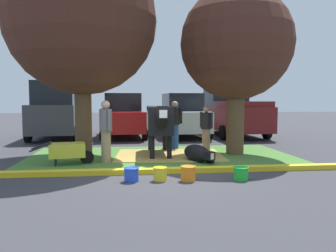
{
  "coord_description": "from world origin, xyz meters",
  "views": [
    {
      "loc": [
        -0.85,
        -7.77,
        1.7
      ],
      "look_at": [
        0.39,
        2.67,
        0.9
      ],
      "focal_mm": 36.01,
      "sensor_mm": 36.0,
      "label": 1
    }
  ],
  "objects_px": {
    "person_visitor_far": "(206,128)",
    "wheelbarrow": "(68,150)",
    "bucket_green": "(241,173)",
    "bucket_orange": "(188,173)",
    "bucket_blue": "(131,174)",
    "calf_lying": "(197,153)",
    "person_handler": "(106,129)",
    "hatchback_white": "(123,116)",
    "sedan_silver": "(182,116)",
    "pickup_truck_maroon": "(231,112)",
    "shade_tree_right": "(236,44)",
    "bucket_yellow": "(160,174)",
    "shade_tree_left": "(81,20)",
    "cow_holstein": "(159,120)",
    "person_visitor_near": "(175,123)",
    "suv_dark_grey": "(58,110)"
  },
  "relations": [
    {
      "from": "hatchback_white",
      "to": "person_visitor_far",
      "type": "bearing_deg",
      "value": -61.95
    },
    {
      "from": "bucket_green",
      "to": "bucket_orange",
      "type": "bearing_deg",
      "value": 176.61
    },
    {
      "from": "person_handler",
      "to": "pickup_truck_maroon",
      "type": "relative_size",
      "value": 0.31
    },
    {
      "from": "calf_lying",
      "to": "shade_tree_left",
      "type": "bearing_deg",
      "value": 158.61
    },
    {
      "from": "hatchback_white",
      "to": "sedan_silver",
      "type": "xyz_separation_m",
      "value": [
        2.77,
        -0.19,
        0.0
      ]
    },
    {
      "from": "shade_tree_left",
      "to": "pickup_truck_maroon",
      "type": "bearing_deg",
      "value": 41.63
    },
    {
      "from": "bucket_blue",
      "to": "suv_dark_grey",
      "type": "height_order",
      "value": "suv_dark_grey"
    },
    {
      "from": "bucket_orange",
      "to": "hatchback_white",
      "type": "height_order",
      "value": "hatchback_white"
    },
    {
      "from": "pickup_truck_maroon",
      "to": "shade_tree_left",
      "type": "bearing_deg",
      "value": -138.37
    },
    {
      "from": "bucket_orange",
      "to": "pickup_truck_maroon",
      "type": "height_order",
      "value": "pickup_truck_maroon"
    },
    {
      "from": "bucket_orange",
      "to": "person_handler",
      "type": "bearing_deg",
      "value": 129.43
    },
    {
      "from": "shade_tree_right",
      "to": "bucket_yellow",
      "type": "xyz_separation_m",
      "value": [
        -2.67,
        -3.21,
        -3.27
      ]
    },
    {
      "from": "cow_holstein",
      "to": "bucket_blue",
      "type": "distance_m",
      "value": 3.47
    },
    {
      "from": "bucket_orange",
      "to": "hatchback_white",
      "type": "xyz_separation_m",
      "value": [
        -1.51,
        8.9,
        0.82
      ]
    },
    {
      "from": "calf_lying",
      "to": "person_handler",
      "type": "relative_size",
      "value": 0.78
    },
    {
      "from": "shade_tree_right",
      "to": "bucket_blue",
      "type": "height_order",
      "value": "shade_tree_right"
    },
    {
      "from": "bucket_yellow",
      "to": "hatchback_white",
      "type": "xyz_separation_m",
      "value": [
        -0.92,
        8.83,
        0.83
      ]
    },
    {
      "from": "shade_tree_right",
      "to": "person_visitor_far",
      "type": "bearing_deg",
      "value": 152.48
    },
    {
      "from": "wheelbarrow",
      "to": "bucket_green",
      "type": "distance_m",
      "value": 4.51
    },
    {
      "from": "person_handler",
      "to": "bucket_orange",
      "type": "xyz_separation_m",
      "value": [
        1.86,
        -2.26,
        -0.75
      ]
    },
    {
      "from": "bucket_green",
      "to": "person_visitor_far",
      "type": "bearing_deg",
      "value": 88.08
    },
    {
      "from": "wheelbarrow",
      "to": "hatchback_white",
      "type": "xyz_separation_m",
      "value": [
        1.32,
        6.81,
        0.6
      ]
    },
    {
      "from": "bucket_blue",
      "to": "bucket_green",
      "type": "distance_m",
      "value": 2.33
    },
    {
      "from": "shade_tree_left",
      "to": "bucket_blue",
      "type": "xyz_separation_m",
      "value": [
        1.39,
        -3.3,
        -3.9
      ]
    },
    {
      "from": "person_handler",
      "to": "pickup_truck_maroon",
      "type": "height_order",
      "value": "pickup_truck_maroon"
    },
    {
      "from": "calf_lying",
      "to": "bucket_yellow",
      "type": "height_order",
      "value": "calf_lying"
    },
    {
      "from": "wheelbarrow",
      "to": "bucket_green",
      "type": "xyz_separation_m",
      "value": [
        3.95,
        -2.16,
        -0.24
      ]
    },
    {
      "from": "shade_tree_left",
      "to": "bucket_orange",
      "type": "distance_m",
      "value": 5.78
    },
    {
      "from": "person_visitor_far",
      "to": "bucket_orange",
      "type": "distance_m",
      "value": 3.98
    },
    {
      "from": "shade_tree_right",
      "to": "bucket_blue",
      "type": "xyz_separation_m",
      "value": [
        -3.28,
        -3.2,
        -3.27
      ]
    },
    {
      "from": "bucket_green",
      "to": "shade_tree_left",
      "type": "bearing_deg",
      "value": 137.06
    },
    {
      "from": "bucket_orange",
      "to": "hatchback_white",
      "type": "distance_m",
      "value": 9.07
    },
    {
      "from": "shade_tree_left",
      "to": "sedan_silver",
      "type": "xyz_separation_m",
      "value": [
        3.85,
        5.32,
        -3.07
      ]
    },
    {
      "from": "shade_tree_right",
      "to": "person_handler",
      "type": "relative_size",
      "value": 3.05
    },
    {
      "from": "cow_holstein",
      "to": "bucket_green",
      "type": "xyz_separation_m",
      "value": [
        1.44,
        -3.37,
        -0.96
      ]
    },
    {
      "from": "cow_holstein",
      "to": "hatchback_white",
      "type": "relative_size",
      "value": 0.7
    },
    {
      "from": "shade_tree_right",
      "to": "pickup_truck_maroon",
      "type": "distance_m",
      "value": 6.39
    },
    {
      "from": "person_handler",
      "to": "suv_dark_grey",
      "type": "bearing_deg",
      "value": 111.49
    },
    {
      "from": "pickup_truck_maroon",
      "to": "bucket_blue",
      "type": "bearing_deg",
      "value": -118.91
    },
    {
      "from": "shade_tree_left",
      "to": "bucket_green",
      "type": "bearing_deg",
      "value": -42.94
    },
    {
      "from": "bucket_orange",
      "to": "hatchback_white",
      "type": "bearing_deg",
      "value": 99.62
    },
    {
      "from": "shade_tree_right",
      "to": "cow_holstein",
      "type": "bearing_deg",
      "value": 179.61
    },
    {
      "from": "person_handler",
      "to": "wheelbarrow",
      "type": "height_order",
      "value": "person_handler"
    },
    {
      "from": "person_visitor_near",
      "to": "bucket_blue",
      "type": "bearing_deg",
      "value": -108.75
    },
    {
      "from": "person_visitor_far",
      "to": "wheelbarrow",
      "type": "bearing_deg",
      "value": -158.25
    },
    {
      "from": "person_visitor_far",
      "to": "hatchback_white",
      "type": "bearing_deg",
      "value": 118.05
    },
    {
      "from": "bucket_blue",
      "to": "pickup_truck_maroon",
      "type": "height_order",
      "value": "pickup_truck_maroon"
    },
    {
      "from": "bucket_orange",
      "to": "bucket_blue",
      "type": "bearing_deg",
      "value": 175.68
    },
    {
      "from": "shade_tree_right",
      "to": "person_visitor_near",
      "type": "height_order",
      "value": "shade_tree_right"
    },
    {
      "from": "shade_tree_left",
      "to": "bucket_blue",
      "type": "distance_m",
      "value": 5.3
    }
  ]
}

